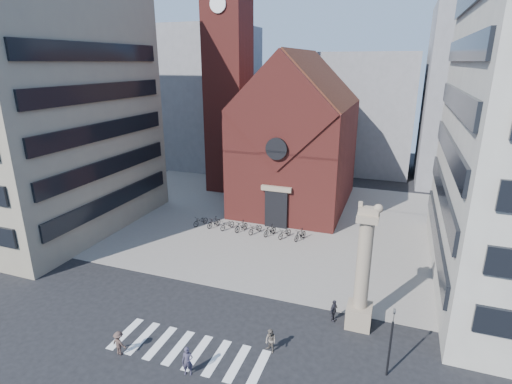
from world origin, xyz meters
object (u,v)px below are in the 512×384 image
traffic_light (391,341)px  pedestrian_1 (271,341)px  lion_column (362,279)px  pedestrian_0 (188,361)px  scooter_0 (201,221)px  pedestrian_2 (334,311)px

traffic_light → pedestrian_1: size_ratio=2.80×
traffic_light → lion_column: bearing=116.5°
lion_column → traffic_light: 4.62m
pedestrian_0 → pedestrian_1: pedestrian_0 is taller
lion_column → scooter_0: 21.34m
lion_column → scooter_0: size_ratio=4.46×
pedestrian_1 → scooter_0: size_ratio=0.79×
lion_column → scooter_0: bearing=146.8°
scooter_0 → pedestrian_0: bearing=-42.2°
pedestrian_2 → lion_column: bearing=-66.9°
scooter_0 → lion_column: bearing=-10.9°
lion_column → pedestrian_1: size_ratio=5.65×
pedestrian_0 → scooter_0: pedestrian_0 is taller
traffic_light → scooter_0: 25.16m
lion_column → pedestrian_0: bearing=-137.7°
traffic_light → pedestrian_2: (-3.64, 3.93, -1.51)m
lion_column → pedestrian_1: lion_column is taller
pedestrian_2 → scooter_0: 19.82m
traffic_light → pedestrian_2: 5.57m
lion_column → pedestrian_0: lion_column is taller
lion_column → pedestrian_2: bearing=-177.7°
traffic_light → pedestrian_0: size_ratio=2.47×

